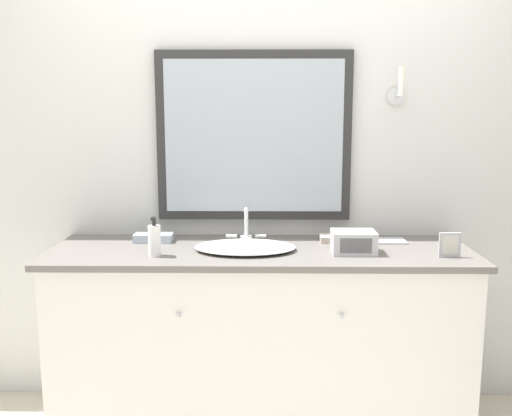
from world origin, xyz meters
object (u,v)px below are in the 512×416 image
(picture_frame, at_px, (450,245))
(appliance_box, at_px, (354,242))
(sink_basin, at_px, (245,246))
(soap_bottle, at_px, (154,240))

(picture_frame, bearing_deg, appliance_box, 169.57)
(sink_basin, bearing_deg, picture_frame, -7.62)
(soap_bottle, distance_m, appliance_box, 0.92)
(sink_basin, bearing_deg, soap_bottle, -164.51)
(appliance_box, bearing_deg, soap_bottle, -175.81)
(soap_bottle, xyz_separation_m, appliance_box, (0.92, 0.07, -0.02))
(appliance_box, bearing_deg, picture_frame, -10.43)
(soap_bottle, distance_m, picture_frame, 1.34)
(sink_basin, distance_m, picture_frame, 0.94)
(sink_basin, height_order, soap_bottle, soap_bottle)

